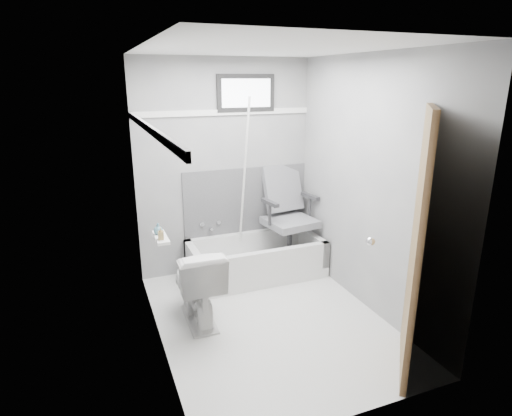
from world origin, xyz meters
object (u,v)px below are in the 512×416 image
bathtub (256,258)px  door (476,257)px  soap_bottle_b (158,229)px  soap_bottle_a (161,233)px  office_chair (290,215)px  toilet (197,284)px

bathtub → door: (0.75, -2.21, 0.79)m
door → soap_bottle_b: (-1.92, 1.50, -0.04)m
soap_bottle_a → soap_bottle_b: bearing=90.0°
bathtub → soap_bottle_b: bearing=-148.7°
bathtub → soap_bottle_b: (-1.17, -0.71, 0.75)m
office_chair → door: 2.29m
bathtub → office_chair: bearing=4.9°
door → bathtub: bearing=108.7°
toilet → door: size_ratio=0.38×
door → soap_bottle_b: door is taller
bathtub → soap_bottle_b: size_ratio=15.15×
door → office_chair: bearing=97.9°
soap_bottle_b → soap_bottle_a: bearing=-90.0°
office_chair → soap_bottle_b: size_ratio=10.95×
bathtub → soap_bottle_a: size_ratio=14.82×
office_chair → toilet: bearing=-159.2°
bathtub → door: size_ratio=0.75×
bathtub → toilet: 1.10m
bathtub → door: bearing=-71.3°
bathtub → soap_bottle_a: soap_bottle_a is taller
bathtub → soap_bottle_a: (-1.17, -0.85, 0.76)m
office_chair → soap_bottle_b: office_chair is taller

